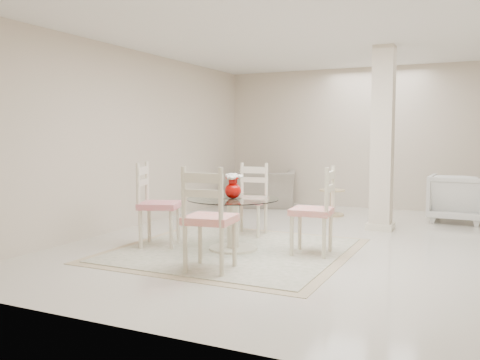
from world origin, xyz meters
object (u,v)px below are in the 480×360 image
at_px(dining_chair_east, 318,204).
at_px(dining_chair_north, 251,194).
at_px(column, 383,139).
at_px(dining_chair_west, 154,198).
at_px(dining_chair_south, 207,211).
at_px(recliner_taupe, 267,189).
at_px(red_vase, 233,186).
at_px(dining_table, 233,224).
at_px(armchair_white, 457,198).
at_px(side_table, 332,204).

distance_m(dining_chair_east, dining_chair_north, 1.45).
distance_m(column, dining_chair_east, 2.18).
height_order(dining_chair_west, dining_chair_south, dining_chair_south).
bearing_deg(recliner_taupe, dining_chair_east, 102.49).
xyz_separation_m(red_vase, dining_chair_south, (0.21, -1.01, -0.16)).
bearing_deg(dining_chair_east, dining_chair_south, -37.71).
relative_size(column, recliner_taupe, 2.46).
xyz_separation_m(dining_table, dining_chair_south, (0.21, -1.01, 0.31)).
relative_size(red_vase, recliner_taupe, 0.28).
bearing_deg(column, dining_chair_east, -100.40).
bearing_deg(dining_table, dining_chair_east, 11.46).
bearing_deg(red_vase, recliner_taupe, 106.31).
bearing_deg(column, armchair_white, 50.99).
xyz_separation_m(dining_chair_east, recliner_taupe, (-2.10, 3.55, -0.25)).
distance_m(column, dining_chair_west, 3.48).
relative_size(dining_chair_east, dining_chair_south, 0.96).
xyz_separation_m(red_vase, dining_chair_west, (-1.00, -0.22, -0.17)).
xyz_separation_m(column, dining_chair_north, (-1.58, -1.21, -0.76)).
bearing_deg(dining_chair_west, dining_chair_east, -97.56).
distance_m(column, side_table, 1.81).
relative_size(dining_chair_north, dining_chair_south, 0.93).
relative_size(dining_table, dining_chair_north, 1.00).
bearing_deg(red_vase, armchair_white, 55.50).
height_order(dining_chair_west, recliner_taupe, dining_chair_west).
relative_size(red_vase, side_table, 0.66).
height_order(dining_table, dining_chair_east, dining_chair_east).
xyz_separation_m(dining_chair_south, recliner_taupe, (-1.31, 4.76, -0.28)).
bearing_deg(dining_table, dining_chair_south, -78.35).
distance_m(column, armchair_white, 1.85).
relative_size(dining_table, dining_chair_south, 0.92).
bearing_deg(dining_table, red_vase, -18.43).
bearing_deg(dining_chair_east, dining_table, -82.91).
distance_m(dining_chair_north, recliner_taupe, 2.90).
distance_m(dining_table, dining_chair_north, 1.05).
bearing_deg(dining_chair_west, dining_chair_south, -142.52).
bearing_deg(armchair_white, dining_table, 57.98).
distance_m(column, recliner_taupe, 3.08).
bearing_deg(dining_chair_south, column, -117.19).
bearing_deg(recliner_taupe, red_vase, 88.18).
relative_size(dining_chair_west, side_table, 2.56).
height_order(column, recliner_taupe, column).
relative_size(dining_table, dining_chair_west, 0.94).
bearing_deg(dining_chair_north, dining_table, -84.65).
xyz_separation_m(dining_chair_north, side_table, (0.57, 2.19, -0.37)).
relative_size(column, dining_table, 2.43).
distance_m(dining_chair_south, recliner_taupe, 4.94).
relative_size(dining_chair_east, side_table, 2.50).
xyz_separation_m(dining_table, armchair_white, (2.36, 3.44, 0.06)).
height_order(red_vase, dining_chair_east, dining_chair_east).
height_order(dining_table, red_vase, red_vase).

